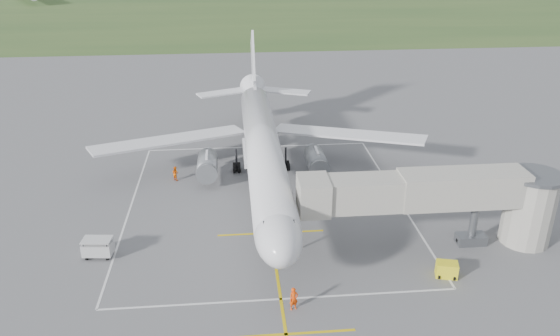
{
  "coord_description": "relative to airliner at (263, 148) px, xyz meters",
  "views": [
    {
      "loc": [
        -3.26,
        -54.36,
        26.54
      ],
      "look_at": [
        1.43,
        -4.0,
        4.0
      ],
      "focal_mm": 35.0,
      "sensor_mm": 36.0,
      "label": 1
    }
  ],
  "objects": [
    {
      "name": "airliner",
      "position": [
        0.0,
        0.0,
        0.0
      ],
      "size": [
        38.93,
        46.75,
        13.52
      ],
      "color": "silver",
      "rests_on": "ground"
    },
    {
      "name": "apron_markings",
      "position": [
        0.0,
        -6.57,
        -4.38
      ],
      "size": [
        28.2,
        60.0,
        0.01
      ],
      "color": "gold",
      "rests_on": "ground"
    },
    {
      "name": "grass_strip",
      "position": [
        0.0,
        129.25,
        -4.38
      ],
      "size": [
        700.0,
        120.0,
        0.02
      ],
      "primitive_type": "cube",
      "color": "#2F4C21",
      "rests_on": "ground"
    },
    {
      "name": "ground",
      "position": [
        0.0,
        -0.75,
        -4.39
      ],
      "size": [
        700.0,
        700.0,
        0.0
      ],
      "primitive_type": "plane",
      "color": "#5A5A5C",
      "rests_on": "ground"
    },
    {
      "name": "ramp_worker_nose",
      "position": [
        0.86,
        -22.02,
        -3.45
      ],
      "size": [
        0.79,
        0.63,
        1.88
      ],
      "primitive_type": "imported",
      "rotation": [
        0.0,
        0.0,
        0.3
      ],
      "color": "#F54207",
      "rests_on": "ground"
    },
    {
      "name": "ramp_worker_wing",
      "position": [
        -9.88,
        2.0,
        -3.57
      ],
      "size": [
        1.01,
        1.0,
        1.64
      ],
      "primitive_type": "imported",
      "rotation": [
        0.0,
        0.0,
        2.4
      ],
      "color": "#E55C07",
      "rests_on": "ground"
    },
    {
      "name": "gpu_unit",
      "position": [
        13.9,
        -18.99,
        -3.75
      ],
      "size": [
        1.96,
        1.58,
        1.3
      ],
      "rotation": [
        0.0,
        0.0,
        -0.26
      ],
      "color": "yellow",
      "rests_on": "ground"
    },
    {
      "name": "baggage_cart",
      "position": [
        -15.3,
        -13.3,
        -3.5
      ],
      "size": [
        2.64,
        1.75,
        1.74
      ],
      "rotation": [
        0.0,
        0.0,
        -0.1
      ],
      "color": "#BCBCBC",
      "rests_on": "ground"
    },
    {
      "name": "jet_bridge",
      "position": [
        15.72,
        -14.25,
        0.35
      ],
      "size": [
        23.4,
        5.0,
        7.2
      ],
      "color": "gray",
      "rests_on": "ground"
    }
  ]
}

